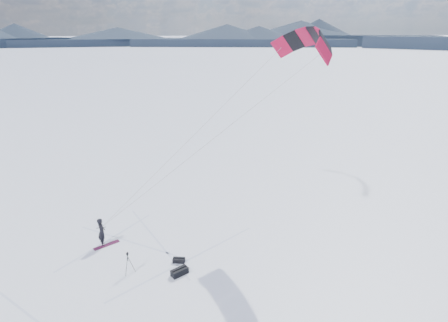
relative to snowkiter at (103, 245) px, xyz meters
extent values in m
plane|color=white|center=(0.45, -2.59, 0.00)|extent=(1800.00, 1800.00, 0.00)
cube|color=#1C2538|center=(175.47, 265.30, 3.09)|extent=(150.19, 119.71, 6.17)
cone|color=#1C2538|center=(175.47, 265.30, 6.17)|extent=(88.58, 88.58, 8.00)
cube|color=#1C2538|center=(79.01, 307.62, 3.09)|extent=(156.46, 80.45, 6.17)
cone|color=#1C2538|center=(79.01, 307.62, 6.17)|extent=(77.75, 77.75, 8.00)
cube|color=#1C2538|center=(-25.97, 316.32, 3.09)|extent=(153.20, 57.23, 6.17)
cone|color=#1C2538|center=(-25.97, 316.32, 6.17)|extent=(69.07, 69.07, 8.00)
cube|color=#ACB7D6|center=(-2.85, -4.29, 0.00)|extent=(3.52, 7.29, 0.01)
cube|color=#ACB7D6|center=(-1.15, -1.99, 0.00)|extent=(6.45, 7.79, 0.01)
cube|color=#ACB7D6|center=(0.55, 0.31, 0.00)|extent=(11.66, 3.07, 0.01)
cube|color=#ACB7D6|center=(2.25, -5.39, 0.00)|extent=(1.27, 5.91, 0.01)
imported|color=black|center=(0.00, 0.00, 0.00)|extent=(0.61, 0.76, 1.82)
cube|color=#81184C|center=(0.21, -0.09, 0.02)|extent=(1.56, 1.03, 0.04)
cylinder|color=black|center=(1.82, -3.21, 0.53)|extent=(0.37, 0.03, 1.06)
cylinder|color=black|center=(1.57, -3.06, 0.53)|extent=(0.20, 0.33, 1.06)
cylinder|color=black|center=(1.57, -3.35, 0.53)|extent=(0.21, 0.33, 1.06)
cylinder|color=black|center=(1.65, -3.21, 0.89)|extent=(0.03, 0.03, 0.33)
cube|color=black|center=(1.65, -3.21, 1.11)|extent=(0.07, 0.07, 0.05)
cube|color=black|center=(1.65, -3.21, 1.19)|extent=(0.12, 0.09, 0.09)
cylinder|color=black|center=(1.65, -3.12, 1.19)|extent=(0.07, 0.09, 0.07)
cube|color=black|center=(4.34, -3.94, 0.18)|extent=(1.03, 0.82, 0.35)
cylinder|color=black|center=(4.34, -3.94, 0.37)|extent=(0.83, 0.49, 0.09)
cube|color=black|center=(4.41, -2.79, 0.13)|extent=(0.76, 0.52, 0.26)
cylinder|color=black|center=(4.41, -2.79, 0.28)|extent=(0.65, 0.26, 0.08)
cube|color=#B10B30|center=(12.73, -1.83, 11.46)|extent=(1.40, 0.82, 1.52)
cube|color=black|center=(13.18, -1.04, 11.87)|extent=(1.23, 0.97, 1.39)
cube|color=#B10B30|center=(13.43, -0.09, 12.13)|extent=(1.03, 1.04, 1.23)
cube|color=black|center=(13.46, 0.95, 12.22)|extent=(0.96, 1.05, 1.07)
cube|color=#B10B30|center=(13.28, 1.97, 12.13)|extent=(1.16, 1.02, 1.23)
cube|color=black|center=(12.90, 2.88, 11.87)|extent=(1.34, 0.92, 1.39)
cube|color=#B10B30|center=(12.35, 3.60, 11.46)|extent=(1.48, 0.74, 1.52)
cylinder|color=gray|center=(6.37, -0.92, 6.33)|extent=(12.75, 1.86, 10.28)
cylinder|color=gray|center=(6.18, 1.80, 6.33)|extent=(12.37, 3.62, 10.28)
cylinder|color=black|center=(0.00, 0.00, 1.20)|extent=(0.55, 0.07, 0.03)
camera|label=1|loc=(3.19, -21.18, 12.53)|focal=30.00mm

